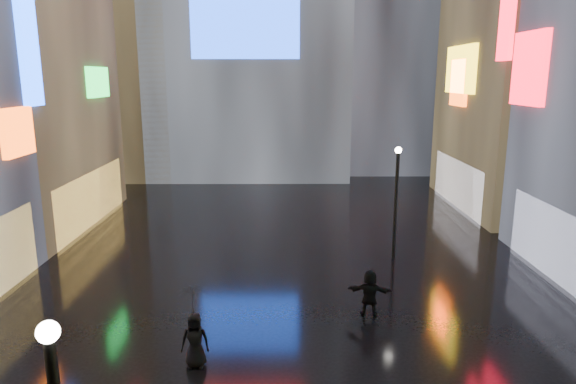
{
  "coord_description": "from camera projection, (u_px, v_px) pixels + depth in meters",
  "views": [
    {
      "loc": [
        -0.09,
        -2.37,
        8.25
      ],
      "look_at": [
        0.0,
        12.0,
        5.0
      ],
      "focal_mm": 32.0,
      "sensor_mm": 36.0,
      "label": 1
    }
  ],
  "objects": [
    {
      "name": "tower_flank_left",
      "position": [
        116.0,
        17.0,
        42.14
      ],
      "size": [
        10.0,
        10.0,
        26.0
      ],
      "primitive_type": "cube",
      "color": "black",
      "rests_on": "ground"
    },
    {
      "name": "pedestrian_5",
      "position": [
        370.0,
        293.0,
        17.94
      ],
      "size": [
        1.62,
        0.78,
        1.68
      ],
      "primitive_type": "imported",
      "rotation": [
        0.0,
        0.0,
        2.95
      ],
      "color": "black",
      "rests_on": "ground"
    },
    {
      "name": "ground",
      "position": [
        287.0,
        259.0,
        23.63
      ],
      "size": [
        140.0,
        140.0,
        0.0
      ],
      "primitive_type": "plane",
      "color": "black",
      "rests_on": "ground"
    },
    {
      "name": "umbrella_2",
      "position": [
        193.0,
        300.0,
        14.48
      ],
      "size": [
        1.3,
        1.3,
        0.83
      ],
      "primitive_type": "imported",
      "rotation": [
        0.0,
        0.0,
        2.38
      ],
      "color": "black",
      "rests_on": "pedestrian_4"
    },
    {
      "name": "lamp_far",
      "position": [
        396.0,
        196.0,
        23.17
      ],
      "size": [
        0.3,
        0.3,
        5.2
      ],
      "color": "black",
      "rests_on": "ground"
    },
    {
      "name": "pedestrian_4",
      "position": [
        195.0,
        340.0,
        14.76
      ],
      "size": [
        0.82,
        0.54,
        1.65
      ],
      "primitive_type": "imported",
      "rotation": [
        0.0,
        0.0,
        0.02
      ],
      "color": "black",
      "rests_on": "ground"
    }
  ]
}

